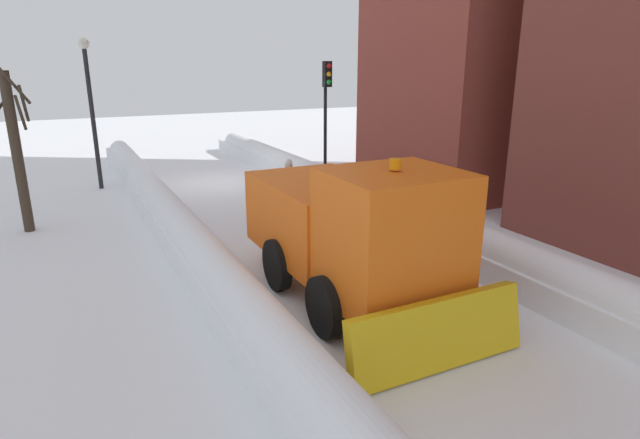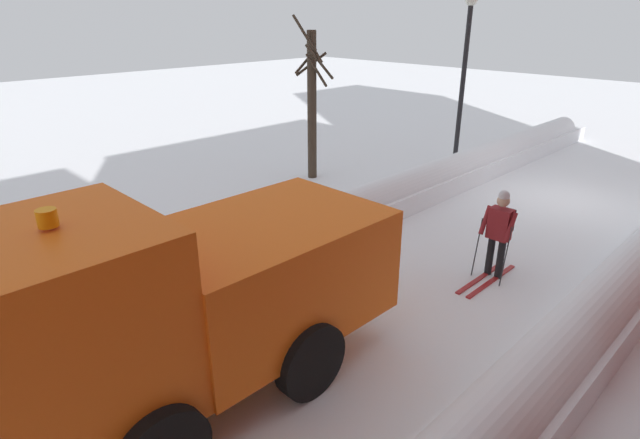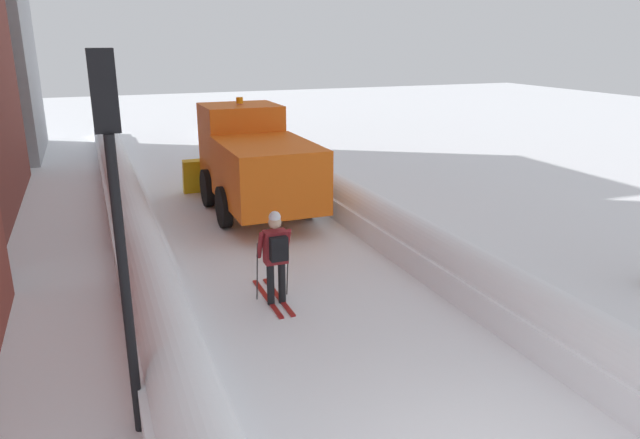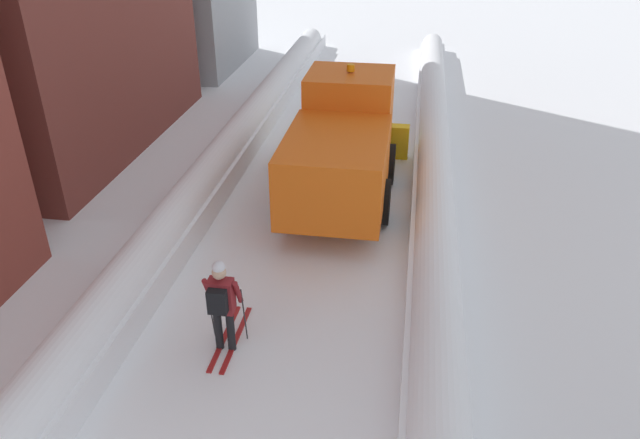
% 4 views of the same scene
% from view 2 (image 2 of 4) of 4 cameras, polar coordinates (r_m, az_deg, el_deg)
% --- Properties ---
extents(ground_plane, '(80.00, 80.00, 0.00)m').
position_cam_2_polar(ground_plane, '(8.01, -1.58, -15.45)').
color(ground_plane, white).
extents(snowbank_right, '(1.10, 36.00, 0.99)m').
position_cam_2_polar(snowbank_right, '(9.77, -13.36, -5.65)').
color(snowbank_right, white).
rests_on(snowbank_right, ground).
extents(plow_truck, '(3.20, 5.98, 3.12)m').
position_cam_2_polar(plow_truck, '(6.80, -14.91, -8.81)').
color(plow_truck, orange).
rests_on(plow_truck, ground).
extents(skier, '(0.62, 1.80, 1.81)m').
position_cam_2_polar(skier, '(10.38, 19.57, -1.10)').
color(skier, black).
rests_on(skier, ground).
extents(street_lamp, '(0.40, 0.40, 5.47)m').
position_cam_2_polar(street_lamp, '(17.91, 16.05, 16.87)').
color(street_lamp, black).
rests_on(street_lamp, ground).
extents(bare_tree_near, '(1.10, 1.19, 4.86)m').
position_cam_2_polar(bare_tree_near, '(15.71, -0.91, 13.06)').
color(bare_tree_near, '#392E22').
rests_on(bare_tree_near, ground).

